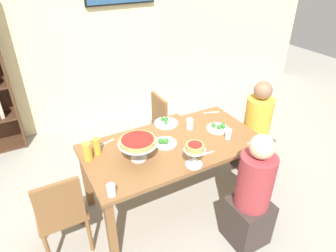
% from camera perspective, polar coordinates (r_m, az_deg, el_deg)
% --- Properties ---
extents(ground_plane, '(12.00, 12.00, 0.00)m').
position_cam_1_polar(ground_plane, '(3.33, 0.85, -14.04)').
color(ground_plane, gray).
extents(rear_partition, '(8.00, 0.12, 2.80)m').
position_cam_1_polar(rear_partition, '(4.50, -13.62, 17.93)').
color(rear_partition, beige).
rests_on(rear_partition, ground_plane).
extents(dining_table, '(1.71, 0.89, 0.74)m').
position_cam_1_polar(dining_table, '(2.90, 0.95, -4.92)').
color(dining_table, brown).
rests_on(dining_table, ground_plane).
extents(diner_head_east, '(0.34, 0.34, 1.15)m').
position_cam_1_polar(diner_head_east, '(3.61, 16.50, -1.53)').
color(diner_head_east, '#382D28').
rests_on(diner_head_east, ground_plane).
extents(diner_near_right, '(0.34, 0.34, 1.15)m').
position_cam_1_polar(diner_near_right, '(2.73, 15.85, -13.51)').
color(diner_near_right, '#382D28').
rests_on(diner_near_right, ground_plane).
extents(chair_far_right, '(0.40, 0.40, 0.87)m').
position_cam_1_polar(chair_far_right, '(3.70, -0.15, 0.66)').
color(chair_far_right, brown).
rests_on(chair_far_right, ground_plane).
extents(chair_head_west, '(0.40, 0.40, 0.87)m').
position_cam_1_polar(chair_head_west, '(2.70, -20.02, -15.25)').
color(chair_head_west, brown).
rests_on(chair_head_west, ground_plane).
extents(deep_dish_pizza_stand, '(0.35, 0.35, 0.21)m').
position_cam_1_polar(deep_dish_pizza_stand, '(2.58, -5.86, -3.19)').
color(deep_dish_pizza_stand, silver).
rests_on(deep_dish_pizza_stand, dining_table).
extents(personal_pizza_stand, '(0.19, 0.19, 0.22)m').
position_cam_1_polar(personal_pizza_stand, '(2.51, 5.10, -4.76)').
color(personal_pizza_stand, silver).
rests_on(personal_pizza_stand, dining_table).
extents(salad_plate_near_diner, '(0.26, 0.26, 0.06)m').
position_cam_1_polar(salad_plate_near_diner, '(3.18, -0.42, 0.72)').
color(salad_plate_near_diner, white).
rests_on(salad_plate_near_diner, dining_table).
extents(salad_plate_far_diner, '(0.23, 0.23, 0.06)m').
position_cam_1_polar(salad_plate_far_diner, '(3.12, 9.68, -0.30)').
color(salad_plate_far_diner, white).
rests_on(salad_plate_far_diner, dining_table).
extents(salad_plate_spare, '(0.23, 0.23, 0.07)m').
position_cam_1_polar(salad_plate_spare, '(2.84, -0.69, -3.18)').
color(salad_plate_spare, white).
rests_on(salad_plate_spare, dining_table).
extents(beer_glass_amber_tall, '(0.08, 0.08, 0.17)m').
position_cam_1_polar(beer_glass_amber_tall, '(2.70, -15.34, -4.83)').
color(beer_glass_amber_tall, gold).
rests_on(beer_glass_amber_tall, dining_table).
extents(beer_glass_amber_short, '(0.07, 0.07, 0.16)m').
position_cam_1_polar(beer_glass_amber_short, '(2.76, -13.61, -3.82)').
color(beer_glass_amber_short, gold).
rests_on(beer_glass_amber_short, dining_table).
extents(water_glass_clear_near, '(0.07, 0.07, 0.10)m').
position_cam_1_polar(water_glass_clear_near, '(2.32, -10.93, -12.08)').
color(water_glass_clear_near, white).
rests_on(water_glass_clear_near, dining_table).
extents(water_glass_clear_far, '(0.06, 0.06, 0.10)m').
position_cam_1_polar(water_glass_clear_far, '(2.97, 11.59, -1.51)').
color(water_glass_clear_far, white).
rests_on(water_glass_clear_far, dining_table).
extents(water_glass_clear_spare, '(0.07, 0.07, 0.11)m').
position_cam_1_polar(water_glass_clear_spare, '(3.08, 4.23, 0.42)').
color(water_glass_clear_spare, white).
rests_on(water_glass_clear_spare, dining_table).
extents(cutlery_fork_near, '(0.18, 0.07, 0.00)m').
position_cam_1_polar(cutlery_fork_near, '(2.93, -11.83, -3.17)').
color(cutlery_fork_near, silver).
rests_on(cutlery_fork_near, dining_table).
extents(cutlery_knife_near, '(0.18, 0.02, 0.00)m').
position_cam_1_polar(cutlery_knife_near, '(2.74, 7.30, -5.36)').
color(cutlery_knife_near, silver).
rests_on(cutlery_knife_near, dining_table).
extents(cutlery_fork_far, '(0.17, 0.08, 0.00)m').
position_cam_1_polar(cutlery_fork_far, '(3.44, 8.40, 2.63)').
color(cutlery_fork_far, silver).
rests_on(cutlery_fork_far, dining_table).
extents(cutlery_knife_far, '(0.18, 0.08, 0.00)m').
position_cam_1_polar(cutlery_knife_far, '(3.02, 16.05, -2.68)').
color(cutlery_knife_far, silver).
rests_on(cutlery_knife_far, dining_table).
extents(cutlery_spare_fork, '(0.18, 0.07, 0.00)m').
position_cam_1_polar(cutlery_spare_fork, '(2.98, -6.25, -1.95)').
color(cutlery_spare_fork, silver).
rests_on(cutlery_spare_fork, dining_table).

